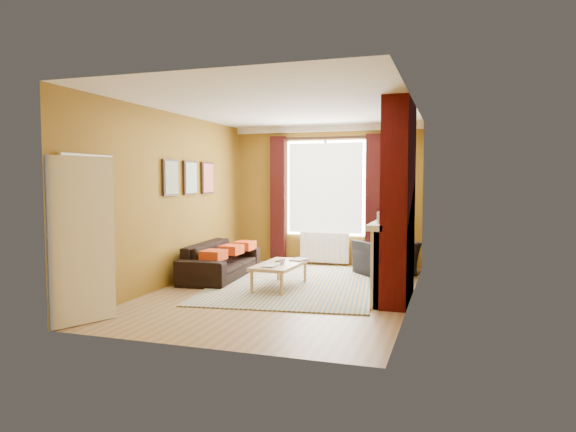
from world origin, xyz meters
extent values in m
plane|color=brown|center=(0.00, 0.00, 0.00)|extent=(5.50, 5.50, 0.00)
cube|color=brown|center=(0.00, 2.75, 1.40)|extent=(3.80, 0.02, 2.80)
cube|color=brown|center=(0.00, -2.75, 1.40)|extent=(3.80, 0.02, 2.80)
cube|color=brown|center=(1.90, 0.00, 1.40)|extent=(0.02, 5.50, 2.80)
cube|color=brown|center=(-1.90, 0.00, 1.40)|extent=(0.02, 5.50, 2.80)
cube|color=silver|center=(0.00, 0.00, 2.80)|extent=(3.80, 5.50, 0.01)
cube|color=#460A0A|center=(1.72, 0.00, 1.40)|extent=(0.35, 1.40, 2.80)
cube|color=white|center=(1.53, 0.00, 0.55)|extent=(0.12, 1.30, 1.10)
cube|color=white|center=(1.48, 0.00, 1.08)|extent=(0.22, 1.40, 0.08)
cube|color=white|center=(1.51, -0.58, 0.52)|extent=(0.16, 0.14, 1.04)
cube|color=white|center=(1.51, 0.58, 0.52)|extent=(0.16, 0.14, 1.04)
cube|color=black|center=(1.56, 0.00, 0.45)|extent=(0.06, 0.80, 0.90)
cube|color=black|center=(1.54, 0.00, 0.03)|extent=(0.20, 1.00, 0.06)
cube|color=white|center=(1.49, -0.35, 1.20)|extent=(0.03, 0.12, 0.16)
cube|color=black|center=(1.49, -0.10, 1.19)|extent=(0.03, 0.10, 0.14)
cylinder|color=black|center=(1.49, 0.15, 1.18)|extent=(0.10, 0.10, 0.12)
cube|color=black|center=(1.53, 0.00, 1.85)|extent=(0.03, 0.60, 0.75)
cube|color=#A89039|center=(1.51, 0.00, 1.85)|extent=(0.01, 0.52, 0.66)
cube|color=white|center=(0.00, 2.71, 2.74)|extent=(3.80, 0.08, 0.12)
cube|color=white|center=(0.00, 2.72, 1.55)|extent=(1.60, 0.04, 1.90)
cube|color=white|center=(0.00, 2.68, 1.55)|extent=(1.50, 0.02, 1.80)
cube|color=white|center=(0.00, 2.70, 1.55)|extent=(0.06, 0.04, 1.90)
cube|color=#350D0C|center=(-0.98, 2.63, 1.35)|extent=(0.30, 0.16, 2.50)
cube|color=#350D0C|center=(0.98, 2.63, 1.35)|extent=(0.30, 0.16, 2.50)
cylinder|color=black|center=(0.00, 2.63, 2.55)|extent=(2.30, 0.05, 0.05)
cube|color=white|center=(0.00, 2.65, 0.35)|extent=(1.00, 0.10, 0.60)
cube|color=white|center=(-0.45, 2.59, 0.35)|extent=(0.04, 0.03, 0.56)
cube|color=white|center=(-0.34, 2.59, 0.35)|extent=(0.04, 0.03, 0.56)
cube|color=white|center=(-0.23, 2.59, 0.35)|extent=(0.04, 0.03, 0.56)
cube|color=white|center=(-0.12, 2.59, 0.35)|extent=(0.04, 0.03, 0.56)
cube|color=white|center=(-0.01, 2.59, 0.35)|extent=(0.04, 0.03, 0.56)
cube|color=white|center=(0.10, 2.59, 0.35)|extent=(0.04, 0.03, 0.56)
cube|color=white|center=(0.21, 2.59, 0.35)|extent=(0.04, 0.03, 0.56)
cube|color=white|center=(0.32, 2.59, 0.35)|extent=(0.04, 0.03, 0.56)
cube|color=white|center=(0.43, 2.59, 0.35)|extent=(0.04, 0.03, 0.56)
cube|color=black|center=(-1.87, -0.10, 1.75)|extent=(0.04, 0.44, 0.58)
cube|color=gold|center=(-1.84, -0.10, 1.75)|extent=(0.01, 0.38, 0.52)
cube|color=black|center=(-1.87, 0.55, 1.75)|extent=(0.04, 0.44, 0.58)
cube|color=#2F8F61|center=(-1.84, 0.55, 1.75)|extent=(0.01, 0.38, 0.52)
cube|color=black|center=(-1.87, 1.20, 1.75)|extent=(0.04, 0.44, 0.58)
cube|color=#BF2F56|center=(-1.84, 1.20, 1.75)|extent=(0.01, 0.38, 0.52)
cube|color=white|center=(-1.88, -2.05, 1.00)|extent=(0.05, 0.94, 2.06)
cube|color=black|center=(-1.85, -2.05, 1.00)|extent=(0.02, 0.80, 1.98)
cube|color=white|center=(-1.68, -2.41, 1.00)|extent=(0.37, 0.74, 1.98)
imported|color=#3B692F|center=(1.49, 0.45, 1.26)|extent=(0.14, 0.10, 0.27)
cube|color=#BC360F|center=(-1.27, 0.21, 0.48)|extent=(0.34, 0.40, 0.16)
cube|color=#BC360F|center=(-1.27, 0.91, 0.48)|extent=(0.34, 0.40, 0.16)
cube|color=#BC360F|center=(-1.27, 1.51, 0.48)|extent=(0.34, 0.40, 0.16)
cube|color=#316388|center=(-0.03, 0.60, 0.01)|extent=(3.01, 3.87, 0.02)
imported|color=black|center=(-1.42, 0.81, 0.31)|extent=(0.98, 2.15, 0.61)
imported|color=black|center=(1.32, 1.90, 0.31)|extent=(1.27, 1.26, 0.62)
cube|color=tan|center=(-0.13, 0.24, 0.37)|extent=(0.65, 1.22, 0.05)
cylinder|color=tan|center=(-0.40, -0.29, 0.17)|extent=(0.05, 0.05, 0.35)
cylinder|color=tan|center=(0.08, -0.31, 0.17)|extent=(0.05, 0.05, 0.35)
cylinder|color=tan|center=(-0.35, 0.79, 0.17)|extent=(0.05, 0.05, 0.35)
cylinder|color=tan|center=(0.13, 0.77, 0.17)|extent=(0.05, 0.05, 0.35)
cylinder|color=olive|center=(0.81, 2.40, 0.21)|extent=(0.38, 0.38, 0.41)
cylinder|color=black|center=(1.32, 2.10, 0.02)|extent=(0.28, 0.28, 0.03)
cylinder|color=black|center=(1.32, 2.10, 0.81)|extent=(0.03, 0.03, 1.55)
cone|color=beige|center=(1.32, 2.10, 1.59)|extent=(0.28, 0.28, 0.19)
imported|color=#999999|center=(-0.27, -0.11, 0.41)|extent=(0.19, 0.25, 0.02)
imported|color=#999999|center=(-0.04, 0.67, 0.41)|extent=(0.28, 0.34, 0.02)
imported|color=#999999|center=(-0.06, 0.16, 0.44)|extent=(0.11, 0.11, 0.09)
cube|color=#242527|center=(-0.20, 0.40, 0.41)|extent=(0.10, 0.15, 0.02)
camera|label=1|loc=(2.46, -7.35, 1.71)|focal=32.00mm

